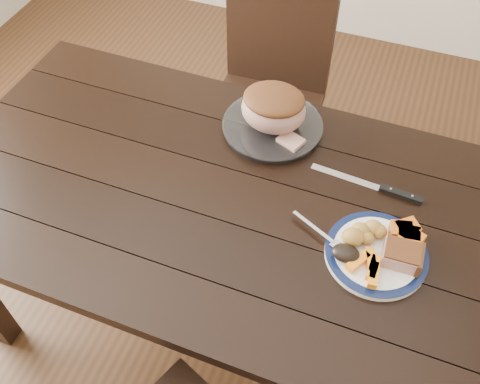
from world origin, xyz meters
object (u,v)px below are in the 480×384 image
(fork, at_px, (323,235))
(dining_table, at_px, (217,211))
(chair_far, at_px, (269,87))
(carving_knife, at_px, (387,190))
(dinner_plate, at_px, (376,254))
(roast_joint, at_px, (273,109))
(serving_platter, at_px, (272,127))
(pork_slice, at_px, (401,256))

(fork, bearing_deg, dining_table, -164.26)
(dining_table, xyz_separation_m, chair_far, (-0.08, 0.74, -0.13))
(fork, bearing_deg, chair_far, 142.40)
(dining_table, relative_size, carving_knife, 5.02)
(dinner_plate, bearing_deg, roast_joint, 138.38)
(carving_knife, bearing_deg, dining_table, -155.05)
(serving_platter, distance_m, roast_joint, 0.07)
(fork, bearing_deg, roast_joint, 151.66)
(chair_far, bearing_deg, serving_platter, 106.96)
(pork_slice, height_order, carving_knife, pork_slice)
(chair_far, distance_m, fork, 0.92)
(chair_far, height_order, dinner_plate, chair_far)
(dinner_plate, relative_size, pork_slice, 2.85)
(pork_slice, xyz_separation_m, roast_joint, (-0.45, 0.35, 0.04))
(pork_slice, bearing_deg, roast_joint, 141.86)
(dinner_plate, bearing_deg, fork, 179.24)
(dinner_plate, bearing_deg, chair_far, 124.19)
(fork, xyz_separation_m, carving_knife, (0.12, 0.22, -0.01))
(pork_slice, height_order, roast_joint, roast_joint)
(serving_platter, bearing_deg, dinner_plate, -41.62)
(dining_table, distance_m, dinner_plate, 0.47)
(pork_slice, xyz_separation_m, carving_knife, (-0.07, 0.23, -0.03))
(pork_slice, xyz_separation_m, fork, (-0.20, 0.01, -0.02))
(dining_table, distance_m, carving_knife, 0.49)
(roast_joint, bearing_deg, carving_knife, -18.35)
(pork_slice, bearing_deg, carving_knife, 107.48)
(dining_table, distance_m, serving_platter, 0.31)
(fork, bearing_deg, pork_slice, 23.61)
(serving_platter, relative_size, carving_knife, 0.93)
(serving_platter, height_order, fork, fork)
(pork_slice, bearing_deg, dining_table, 173.14)
(dining_table, relative_size, dinner_plate, 6.23)
(dinner_plate, relative_size, carving_knife, 0.81)
(chair_far, bearing_deg, roast_joint, 106.96)
(serving_platter, xyz_separation_m, roast_joint, (-0.00, 0.00, 0.07))
(fork, relative_size, carving_knife, 0.52)
(dinner_plate, bearing_deg, dining_table, 172.88)
(chair_far, bearing_deg, carving_knife, 131.00)
(dining_table, relative_size, pork_slice, 17.76)
(pork_slice, bearing_deg, chair_far, 126.77)
(dinner_plate, bearing_deg, serving_platter, 138.38)
(chair_far, xyz_separation_m, fork, (0.40, -0.79, 0.25))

